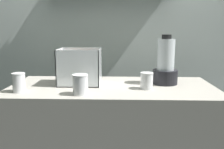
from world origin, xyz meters
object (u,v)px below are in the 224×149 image
(carrot_display_bin, at_px, (80,73))
(juice_cup_mango_far_left, at_px, (19,84))
(juice_cup_beet_middle, at_px, (147,82))
(blender_pitcher, at_px, (165,65))
(juice_cup_carrot_left, at_px, (80,86))

(carrot_display_bin, xyz_separation_m, juice_cup_mango_far_left, (-0.35, -0.23, -0.03))
(juice_cup_mango_far_left, distance_m, juice_cup_beet_middle, 0.81)
(blender_pitcher, bearing_deg, juice_cup_mango_far_left, -164.80)
(carrot_display_bin, height_order, juice_cup_mango_far_left, carrot_display_bin)
(blender_pitcher, relative_size, juice_cup_carrot_left, 2.85)
(carrot_display_bin, height_order, juice_cup_carrot_left, carrot_display_bin)
(blender_pitcher, relative_size, juice_cup_mango_far_left, 2.90)
(blender_pitcher, xyz_separation_m, juice_cup_mango_far_left, (-0.95, -0.26, -0.08))
(blender_pitcher, xyz_separation_m, juice_cup_carrot_left, (-0.56, -0.30, -0.08))
(juice_cup_carrot_left, bearing_deg, juice_cup_mango_far_left, 173.57)
(juice_cup_carrot_left, bearing_deg, blender_pitcher, 28.43)
(juice_cup_mango_far_left, xyz_separation_m, juice_cup_beet_middle, (0.80, 0.10, -0.00))
(blender_pitcher, distance_m, juice_cup_mango_far_left, 0.98)
(carrot_display_bin, relative_size, juice_cup_carrot_left, 2.38)
(blender_pitcher, bearing_deg, juice_cup_beet_middle, -133.49)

